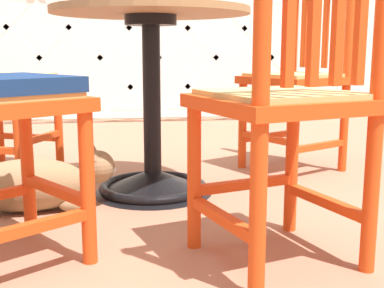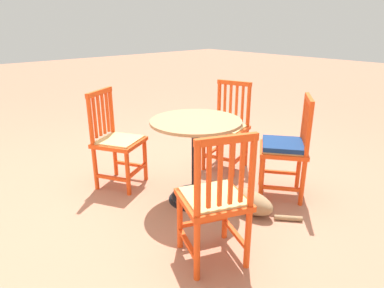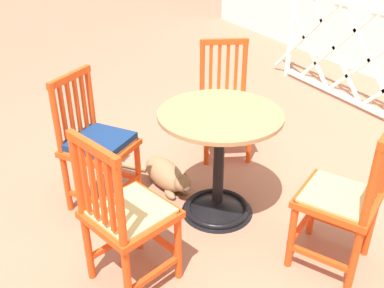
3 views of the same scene
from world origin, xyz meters
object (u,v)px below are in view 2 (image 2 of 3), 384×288
orange_chair_at_corner (117,142)px  tabby_cat (245,200)px  orange_chair_facing_out (286,148)px  orange_chair_near_fence (215,201)px  cafe_table (196,170)px  orange_chair_tucked_in (227,128)px

orange_chair_at_corner → tabby_cat: 1.30m
orange_chair_facing_out → tabby_cat: (0.05, 0.47, -0.35)m
orange_chair_at_corner → tabby_cat: bearing=-155.4°
orange_chair_at_corner → orange_chair_near_fence: bearing=175.0°
orange_chair_at_corner → cafe_table: bearing=-154.4°
tabby_cat → cafe_table: bearing=22.8°
orange_chair_near_fence → cafe_table: bearing=-34.4°
tabby_cat → orange_chair_facing_out: bearing=-95.6°
orange_chair_tucked_in → cafe_table: bearing=112.8°
cafe_table → orange_chair_at_corner: (0.72, 0.34, 0.15)m
orange_chair_near_fence → orange_chair_at_corner: bearing=-5.0°
orange_chair_near_fence → orange_chair_at_corner: 1.41m
orange_chair_tucked_in → tabby_cat: bearing=142.5°
orange_chair_near_fence → orange_chair_tucked_in: 1.56m
orange_chair_near_fence → orange_chair_tucked_in: same height
orange_chair_near_fence → orange_chair_facing_out: size_ratio=1.00×
cafe_table → orange_chair_near_fence: orange_chair_near_fence is taller
orange_chair_facing_out → tabby_cat: size_ratio=1.28×
orange_chair_facing_out → orange_chair_at_corner: size_ratio=1.00×
cafe_table → orange_chair_at_corner: 0.81m
orange_chair_facing_out → orange_chair_tucked_in: size_ratio=1.00×
orange_chair_near_fence → orange_chair_facing_out: same height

